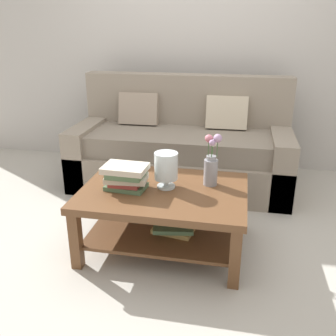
# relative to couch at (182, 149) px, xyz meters

# --- Properties ---
(ground_plane) EXTENTS (10.00, 10.00, 0.00)m
(ground_plane) POSITION_rel_couch_xyz_m (0.05, -0.95, -0.36)
(ground_plane) COLOR #B7B2A8
(back_wall) EXTENTS (6.40, 0.12, 2.70)m
(back_wall) POSITION_rel_couch_xyz_m (0.05, 0.70, 0.99)
(back_wall) COLOR #BCB7B2
(back_wall) RESTS_ON ground
(couch) EXTENTS (2.10, 0.90, 1.06)m
(couch) POSITION_rel_couch_xyz_m (0.00, 0.00, 0.00)
(couch) COLOR gray
(couch) RESTS_ON ground
(coffee_table) EXTENTS (1.15, 0.83, 0.46)m
(coffee_table) POSITION_rel_couch_xyz_m (0.07, -1.20, -0.03)
(coffee_table) COLOR brown
(coffee_table) RESTS_ON ground
(book_stack_main) EXTENTS (0.31, 0.22, 0.18)m
(book_stack_main) POSITION_rel_couch_xyz_m (-0.19, -1.25, 0.19)
(book_stack_main) COLOR #51704C
(book_stack_main) RESTS_ON coffee_table
(glass_hurricane_vase) EXTENTS (0.16, 0.16, 0.26)m
(glass_hurricane_vase) POSITION_rel_couch_xyz_m (0.08, -1.17, 0.25)
(glass_hurricane_vase) COLOR silver
(glass_hurricane_vase) RESTS_ON coffee_table
(flower_pitcher) EXTENTS (0.12, 0.11, 0.38)m
(flower_pitcher) POSITION_rel_couch_xyz_m (0.38, -1.06, 0.25)
(flower_pitcher) COLOR gray
(flower_pitcher) RESTS_ON coffee_table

